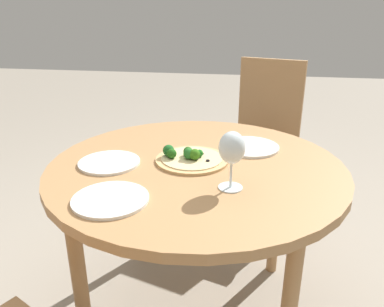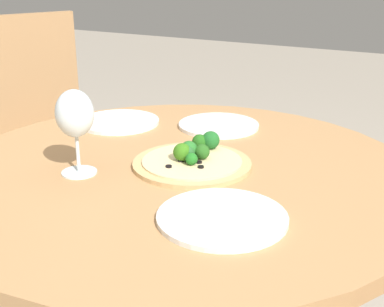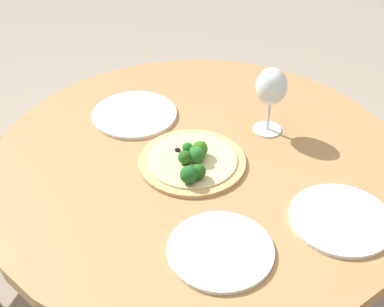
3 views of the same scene
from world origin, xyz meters
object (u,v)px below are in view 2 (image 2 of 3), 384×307
Objects in this scene: plate_near at (222,217)px; plate_side at (119,122)px; pizza at (193,159)px; wine_glass at (75,116)px; chair_2 at (45,142)px; plate_far at (219,125)px.

plate_side is (-0.40, -0.51, 0.00)m from plate_near.
wine_glass reaches higher than pizza.
plate_side is at bearing -85.45° from chair_2.
chair_2 reaches higher than plate_side.
pizza reaches higher than plate_near.
pizza is 1.13× the size of plate_near.
pizza is at bearing 129.60° from wine_glass.
plate_far is 0.28m from plate_side.
chair_2 reaches higher than plate_near.
plate_far is 0.98× the size of plate_side.
chair_2 reaches higher than wine_glass.
plate_far is at bearing -166.15° from pizza.
pizza is 0.38m from plate_side.
plate_near is 0.65m from plate_side.
wine_glass is at bearing -15.62° from plate_far.
chair_2 is 4.18× the size of plate_side.
chair_2 is 0.94m from pizza.
plate_far and plate_side have the same top height.
plate_far is at bearing -153.94° from plate_near.
chair_2 is at bearing -97.36° from plate_far.
plate_far is (-0.50, -0.25, 0.00)m from plate_near.
plate_far is (0.10, 0.75, 0.20)m from chair_2.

